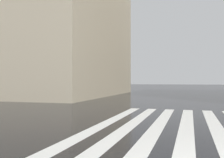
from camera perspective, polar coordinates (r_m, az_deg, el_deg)
The scene contains 2 objects.
zebra_crossing at distance 9.05m, azimuth 18.95°, elevation -10.86°, with size 13.00×7.50×0.01m.
haussmann_block_mid at distance 35.01m, azimuth -19.64°, elevation 15.81°, with size 19.44×23.42×23.24m.
Camera 1 is at (-4.89, 0.86, 1.66)m, focal length 42.28 mm.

